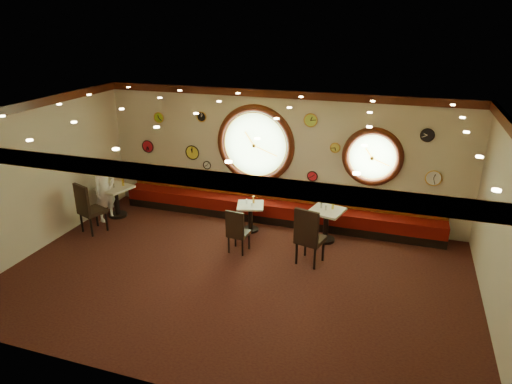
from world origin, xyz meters
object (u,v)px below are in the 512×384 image
Objects in this scene: table_c at (326,221)px; condiment_c_pepper at (326,208)px; condiment_a_bottle at (123,182)px; waiter at (105,191)px; chair_c at (308,233)px; condiment_a_pepper at (114,186)px; condiment_a_salt at (113,185)px; condiment_b_salt at (247,202)px; chair_b at (237,229)px; condiment_c_bottle at (333,205)px; chair_a at (87,205)px; condiment_c_salt at (321,206)px; table_a at (116,198)px; table_b at (250,214)px; condiment_b_bottle at (254,200)px; condiment_b_pepper at (252,204)px.

table_c is 8.41× the size of condiment_c_pepper.
waiter reaches higher than condiment_a_bottle.
waiter is (-5.22, 0.60, 0.06)m from chair_c.
condiment_a_pepper is 5.26m from condiment_c_pepper.
condiment_a_salt is at bearing 14.87° from waiter.
chair_b is at bearing -80.84° from condiment_b_salt.
chair_b reaches higher than condiment_c_bottle.
chair_a reaches higher than condiment_a_salt.
chair_a is 6.70× the size of condiment_c_salt.
chair_a is (-5.33, -1.33, 0.22)m from table_c.
table_a is at bearing 171.84° from chair_b.
table_b is 1.70m from condiment_c_salt.
condiment_a_pepper reaches higher than table_a.
condiment_b_bottle is (-1.61, 0.03, -0.07)m from condiment_c_salt.
waiter is at bearing -173.19° from condiment_c_bottle.
chair_a is at bearing -93.34° from condiment_a_pepper.
condiment_b_salt is 1.76m from condiment_c_salt.
waiter reaches higher than condiment_b_bottle.
condiment_a_salt is (-3.56, -0.23, 0.42)m from table_b.
table_b is at bearing 3.73° from condiment_a_salt.
table_b is 6.89× the size of condiment_b_salt.
table_a is at bearing -27.58° from condiment_a_salt.
condiment_b_bottle reaches higher than table_a.
table_a is 1.17× the size of table_b.
condiment_a_pepper is (-3.57, 0.81, 0.28)m from chair_b.
waiter is at bearing -174.22° from condiment_c_pepper.
table_b is at bearing -176.80° from condiment_c_salt.
waiter is (-5.36, -0.54, -0.04)m from condiment_c_pepper.
condiment_a_pepper reaches higher than condiment_c_pepper.
condiment_a_salt is 5.33m from condiment_c_pepper.
table_a is 1.16× the size of chair_a.
condiment_a_pepper is 0.25m from condiment_a_bottle.
condiment_a_pepper is at bearing -176.15° from table_c.
condiment_b_bottle is at bearing -58.28° from waiter.
condiment_c_salt is 1.60m from condiment_b_pepper.
chair_c is at bearing 22.39° from chair_a.
chair_a is 1.07m from condiment_a_salt.
chair_a is 5.46m from condiment_c_pepper.
condiment_b_salt is at bearing -179.75° from table_c.
table_a is 1.14× the size of chair_c.
waiter is at bearing -117.24° from condiment_a_pepper.
condiment_b_pepper is (3.60, 1.23, 0.01)m from chair_a.
condiment_b_bottle reaches higher than table_c.
chair_c reaches higher than condiment_b_bottle.
condiment_c_pepper is (5.25, 0.33, -0.03)m from condiment_a_pepper.
condiment_c_pepper reaches higher than table_c.
chair_c is (1.54, -0.01, 0.14)m from chair_b.
waiter is at bearing -172.68° from condiment_b_pepper.
condiment_b_pepper is at bearing -177.54° from condiment_c_pepper.
condiment_c_salt is 1.61m from condiment_b_bottle.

